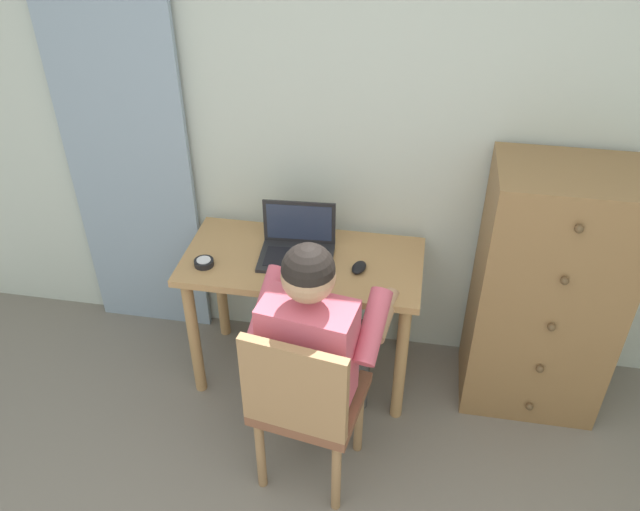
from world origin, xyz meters
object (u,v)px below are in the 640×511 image
at_px(chair, 305,401).
at_px(person_seated, 319,338).
at_px(desk, 303,280).
at_px(laptop, 297,245).
at_px(dresser, 546,293).
at_px(desk_clock, 204,263).
at_px(computer_mouse, 359,267).

height_order(chair, person_seated, person_seated).
xyz_separation_m(desk, laptop, (-0.03, 0.03, 0.17)).
height_order(dresser, desk_clock, dresser).
height_order(desk, person_seated, person_seated).
height_order(dresser, chair, dresser).
height_order(desk, dresser, dresser).
bearing_deg(desk, desk_clock, -163.42).
distance_m(person_seated, laptop, 0.54).
xyz_separation_m(computer_mouse, desk_clock, (-0.70, -0.08, -0.00)).
height_order(chair, desk_clock, chair).
height_order(laptop, desk_clock, laptop).
distance_m(laptop, desk_clock, 0.43).
distance_m(laptop, computer_mouse, 0.31).
bearing_deg(dresser, person_seated, -151.04).
relative_size(dresser, computer_mouse, 12.56).
height_order(chair, computer_mouse, chair).
relative_size(laptop, computer_mouse, 3.56).
bearing_deg(desk, laptop, 136.55).
bearing_deg(desk, dresser, 3.18).
bearing_deg(desk_clock, chair, -42.58).
xyz_separation_m(dresser, person_seated, (-0.96, -0.53, 0.06)).
xyz_separation_m(chair, laptop, (-0.16, 0.68, 0.28)).
bearing_deg(desk, computer_mouse, -9.48).
height_order(person_seated, desk_clock, person_seated).
distance_m(dresser, desk_clock, 1.57).
height_order(chair, laptop, laptop).
relative_size(dresser, chair, 1.41).
xyz_separation_m(desk, chair, (0.13, -0.65, -0.10)).
bearing_deg(laptop, desk_clock, -158.72).
relative_size(desk, desk_clock, 12.36).
bearing_deg(dresser, desk, -176.82).
height_order(dresser, computer_mouse, dresser).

